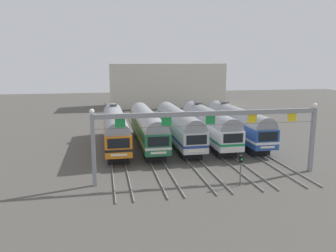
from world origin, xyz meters
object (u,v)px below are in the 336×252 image
Objects in this scene: commuter_train_silver at (178,125)px; commuter_train_blue at (237,123)px; commuter_train_green at (147,126)px; commuter_train_orange at (115,127)px; commuter_train_white at (208,124)px; yard_signal_mast at (241,165)px; catenary_gantry at (210,124)px.

commuter_train_blue is at bearing 0.03° from commuter_train_silver.
commuter_train_green is 1.00× the size of commuter_train_silver.
commuter_train_green is at bearing -0.06° from commuter_train_orange.
yard_signal_mast is (-2.08, -16.06, -0.71)m from commuter_train_white.
commuter_train_orange reaches higher than yard_signal_mast.
commuter_train_silver is 6.38× the size of yard_signal_mast.
commuter_train_silver reaches higher than yard_signal_mast.
commuter_train_white is (12.49, 0.00, 0.00)m from commuter_train_orange.
commuter_train_blue is 17.24m from yard_signal_mast.
commuter_train_silver is at bearing 0.00° from commuter_train_green.
commuter_train_white is at bearing 0.06° from commuter_train_silver.
commuter_train_orange is at bearing 180.00° from commuter_train_blue.
commuter_train_silver is 0.82× the size of catenary_gantry.
commuter_train_blue reaches higher than commuter_train_green.
commuter_train_blue reaches higher than yard_signal_mast.
commuter_train_orange and commuter_train_blue have the same top height.
commuter_train_white is 1.00× the size of commuter_train_blue.
commuter_train_orange is 4.16m from commuter_train_green.
yard_signal_mast is at bearing -68.75° from commuter_train_green.
commuter_train_orange is 16.07m from catenary_gantry.
commuter_train_orange is at bearing 179.97° from commuter_train_silver.
commuter_train_blue is (12.49, 0.00, 0.00)m from commuter_train_green.
catenary_gantry reaches higher than commuter_train_orange.
catenary_gantry reaches higher than commuter_train_blue.
commuter_train_green is 6.38× the size of yard_signal_mast.
commuter_train_white is (8.33, 0.00, 0.00)m from commuter_train_green.
commuter_train_blue is 0.82× the size of catenary_gantry.
catenary_gantry reaches higher than commuter_train_green.
commuter_train_white is 14.36m from catenary_gantry.
yard_signal_mast is at bearing -111.25° from commuter_train_blue.
commuter_train_white is at bearing 72.86° from catenary_gantry.
commuter_train_orange is 19.15m from yard_signal_mast.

